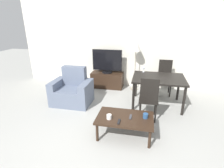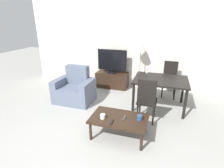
% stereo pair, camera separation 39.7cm
% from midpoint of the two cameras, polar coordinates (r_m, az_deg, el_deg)
% --- Properties ---
extents(ground_plane, '(18.00, 18.00, 0.00)m').
position_cam_midpoint_polar(ground_plane, '(3.02, -9.06, -23.34)').
color(ground_plane, '#9E9E99').
extents(wall_back, '(6.81, 0.06, 2.70)m').
position_cam_midpoint_polar(wall_back, '(5.48, 2.59, 12.99)').
color(wall_back, silver).
rests_on(wall_back, ground_plane).
extents(armchair, '(0.97, 0.71, 0.92)m').
position_cam_midpoint_polar(armchair, '(4.65, -15.24, -2.38)').
color(armchair, slate).
rests_on(armchair, ground_plane).
extents(tv_stand, '(0.99, 0.46, 0.48)m').
position_cam_midpoint_polar(tv_stand, '(5.56, -3.59, 1.32)').
color(tv_stand, black).
rests_on(tv_stand, ground_plane).
extents(tv, '(0.91, 0.32, 0.72)m').
position_cam_midpoint_polar(tv, '(5.39, -3.74, 7.34)').
color(tv, black).
rests_on(tv, tv_stand).
extents(coffee_table, '(1.03, 0.63, 0.39)m').
position_cam_midpoint_polar(coffee_table, '(3.26, 0.70, -11.49)').
color(coffee_table, black).
rests_on(coffee_table, ground_plane).
extents(dining_table, '(1.24, 0.94, 0.74)m').
position_cam_midpoint_polar(dining_table, '(4.37, 12.44, 1.03)').
color(dining_table, black).
rests_on(dining_table, ground_plane).
extents(dining_chair_near, '(0.40, 0.40, 0.98)m').
position_cam_midpoint_polar(dining_chair_near, '(3.68, 8.91, -4.41)').
color(dining_chair_near, black).
rests_on(dining_chair_near, ground_plane).
extents(dining_chair_far, '(0.40, 0.40, 0.98)m').
position_cam_midpoint_polar(dining_chair_far, '(5.15, 14.76, 2.57)').
color(dining_chair_far, black).
rests_on(dining_chair_far, ground_plane).
extents(floor_lamp, '(0.30, 0.30, 1.50)m').
position_cam_midpoint_polar(floor_lamp, '(5.14, 5.61, 11.44)').
color(floor_lamp, gray).
rests_on(floor_lamp, ground_plane).
extents(remote_primary, '(0.04, 0.15, 0.02)m').
position_cam_midpoint_polar(remote_primary, '(3.09, -1.48, -12.29)').
color(remote_primary, black).
rests_on(remote_primary, coffee_table).
extents(remote_secondary, '(0.04, 0.15, 0.02)m').
position_cam_midpoint_polar(remote_secondary, '(3.22, 2.51, -10.77)').
color(remote_secondary, '#38383D').
rests_on(remote_secondary, coffee_table).
extents(cup_white_near, '(0.09, 0.09, 0.09)m').
position_cam_midpoint_polar(cup_white_near, '(3.21, 7.37, -10.36)').
color(cup_white_near, navy).
rests_on(cup_white_near, coffee_table).
extents(cup_colored_far, '(0.09, 0.09, 0.08)m').
position_cam_midpoint_polar(cup_colored_far, '(3.17, -4.61, -10.72)').
color(cup_colored_far, white).
rests_on(cup_colored_far, coffee_table).
extents(wine_glass_left, '(0.07, 0.07, 0.15)m').
position_cam_midpoint_polar(wine_glass_left, '(4.69, 7.94, 5.09)').
color(wine_glass_left, silver).
rests_on(wine_glass_left, dining_table).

